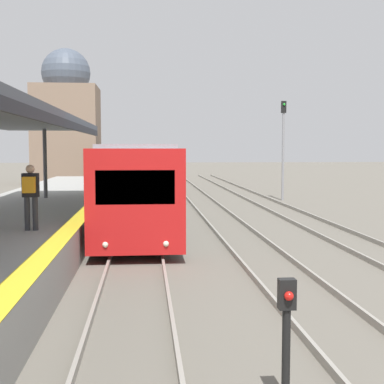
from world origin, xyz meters
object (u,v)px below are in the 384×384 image
Objects in this scene: train_near at (141,171)px; signal_post_near at (287,328)px; signal_mast_far at (283,139)px; person_on_platform at (30,192)px.

signal_post_near is (1.91, -25.53, -0.79)m from train_near.
signal_mast_far is at bearing -1.84° from train_near.
person_on_platform reaches higher than signal_post_near.
person_on_platform is 20.85m from signal_mast_far.
signal_mast_far reaches higher than signal_post_near.
train_near reaches higher than person_on_platform.
train_near is at bearing 178.16° from signal_mast_far.
signal_post_near is (4.53, -7.66, -1.02)m from person_on_platform.
signal_post_near is at bearing -85.72° from train_near.
person_on_platform is 0.28× the size of signal_mast_far.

